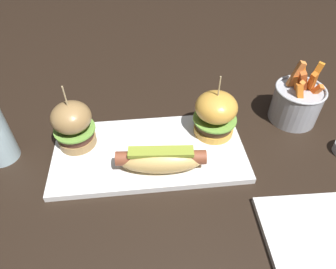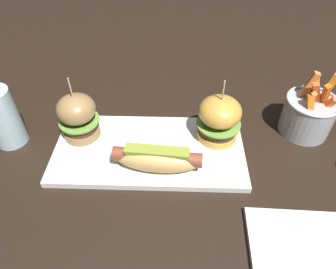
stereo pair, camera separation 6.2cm
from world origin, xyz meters
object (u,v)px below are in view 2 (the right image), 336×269
(platter_main, at_px, (149,150))
(water_glass, at_px, (2,118))
(slider_left, at_px, (78,116))
(slider_right, at_px, (219,118))
(fries_bucket, at_px, (308,114))
(hot_dog, at_px, (157,158))

(platter_main, xyz_separation_m, water_glass, (-0.31, 0.03, 0.06))
(platter_main, relative_size, slider_left, 2.73)
(slider_right, height_order, fries_bucket, slider_right)
(hot_dog, bearing_deg, fries_bucket, 22.44)
(slider_left, bearing_deg, water_glass, -176.45)
(platter_main, distance_m, slider_right, 0.16)
(slider_left, height_order, slider_right, slider_left)
(slider_left, xyz_separation_m, water_glass, (-0.16, -0.01, -0.00))
(slider_right, bearing_deg, water_glass, -178.28)
(slider_left, bearing_deg, slider_right, 0.75)
(slider_left, xyz_separation_m, slider_right, (0.30, 0.00, -0.00))
(hot_dog, xyz_separation_m, water_glass, (-0.33, 0.08, 0.03))
(platter_main, distance_m, fries_bucket, 0.36)
(platter_main, xyz_separation_m, slider_right, (0.15, 0.04, 0.06))
(slider_right, relative_size, fries_bucket, 1.00)
(platter_main, height_order, fries_bucket, fries_bucket)
(platter_main, height_order, hot_dog, hot_dog)
(hot_dog, relative_size, slider_left, 1.19)
(water_glass, bearing_deg, fries_bucket, 4.78)
(platter_main, relative_size, hot_dog, 2.29)
(slider_right, height_order, water_glass, slider_right)
(hot_dog, height_order, slider_right, slider_right)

